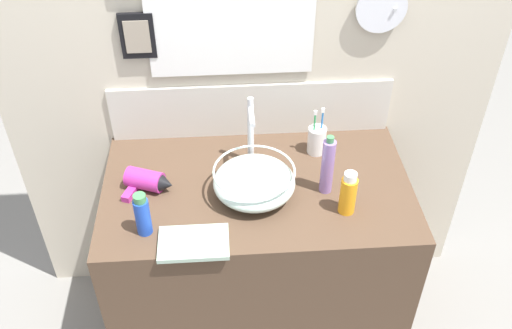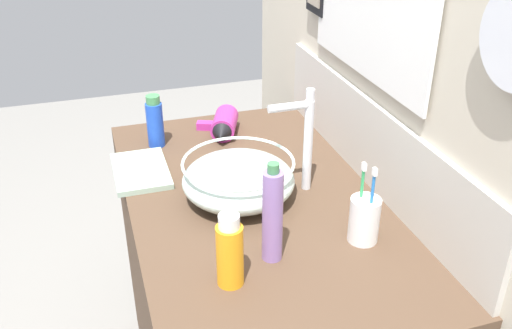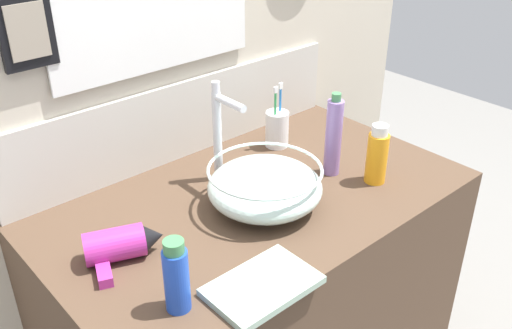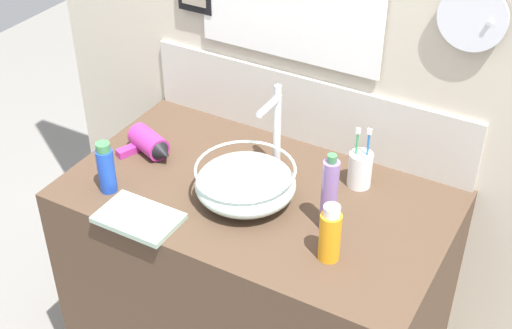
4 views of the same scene
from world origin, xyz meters
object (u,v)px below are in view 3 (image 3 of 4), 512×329
(toothbrush_cup, at_px, (277,128))
(hand_towel, at_px, (262,286))
(shampoo_bottle, at_px, (176,277))
(glass_bowl_sink, at_px, (265,186))
(hair_drier, at_px, (121,245))
(faucet, at_px, (220,127))
(soap_dispenser, at_px, (377,156))
(spray_bottle, at_px, (333,137))

(toothbrush_cup, height_order, hand_towel, toothbrush_cup)
(shampoo_bottle, height_order, hand_towel, shampoo_bottle)
(glass_bowl_sink, xyz_separation_m, hand_towel, (-0.21, -0.23, -0.05))
(hair_drier, distance_m, toothbrush_cup, 0.65)
(faucet, distance_m, hair_drier, 0.41)
(faucet, bearing_deg, glass_bowl_sink, -90.00)
(faucet, height_order, toothbrush_cup, faucet)
(faucet, distance_m, toothbrush_cup, 0.28)
(glass_bowl_sink, height_order, faucet, faucet)
(soap_dispenser, bearing_deg, hand_towel, -166.96)
(hand_towel, bearing_deg, shampoo_bottle, 156.58)
(spray_bottle, bearing_deg, faucet, 146.18)
(soap_dispenser, distance_m, hand_towel, 0.54)
(hair_drier, relative_size, shampoo_bottle, 1.17)
(glass_bowl_sink, distance_m, faucet, 0.20)
(shampoo_bottle, xyz_separation_m, hand_towel, (0.16, -0.07, -0.07))
(spray_bottle, relative_size, hand_towel, 1.04)
(faucet, height_order, hair_drier, faucet)
(toothbrush_cup, bearing_deg, shampoo_bottle, -148.63)
(faucet, xyz_separation_m, toothbrush_cup, (0.26, 0.05, -0.10))
(shampoo_bottle, bearing_deg, spray_bottle, 14.36)
(hand_towel, bearing_deg, glass_bowl_sink, 46.91)
(glass_bowl_sink, relative_size, shampoo_bottle, 1.77)
(faucet, distance_m, spray_bottle, 0.31)
(glass_bowl_sink, distance_m, soap_dispenser, 0.33)
(toothbrush_cup, bearing_deg, faucet, -168.70)
(hair_drier, xyz_separation_m, soap_dispenser, (0.69, -0.16, 0.04))
(glass_bowl_sink, height_order, hand_towel, glass_bowl_sink)
(glass_bowl_sink, xyz_separation_m, hair_drier, (-0.38, 0.06, -0.02))
(glass_bowl_sink, height_order, soap_dispenser, soap_dispenser)
(hair_drier, height_order, shampoo_bottle, shampoo_bottle)
(faucet, relative_size, spray_bottle, 1.19)
(toothbrush_cup, bearing_deg, hair_drier, -164.86)
(faucet, xyz_separation_m, shampoo_bottle, (-0.37, -0.33, -0.08))
(glass_bowl_sink, height_order, hair_drier, glass_bowl_sink)
(shampoo_bottle, bearing_deg, hair_drier, 91.05)
(toothbrush_cup, relative_size, shampoo_bottle, 1.21)
(toothbrush_cup, height_order, shampoo_bottle, toothbrush_cup)
(toothbrush_cup, distance_m, hand_towel, 0.65)
(faucet, distance_m, soap_dispenser, 0.43)
(hand_towel, bearing_deg, faucet, 62.22)
(glass_bowl_sink, height_order, toothbrush_cup, toothbrush_cup)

